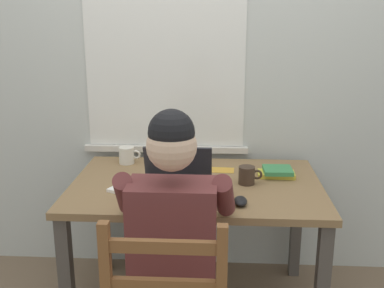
{
  "coord_description": "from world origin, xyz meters",
  "views": [
    {
      "loc": [
        0.11,
        -2.25,
        1.57
      ],
      "look_at": [
        -0.02,
        -0.05,
        0.95
      ],
      "focal_mm": 43.97,
      "sensor_mm": 36.0,
      "label": 1
    }
  ],
  "objects": [
    {
      "name": "coffee_mug_dark",
      "position": [
        0.26,
        -0.0,
        0.77
      ],
      "size": [
        0.12,
        0.08,
        0.09
      ],
      "color": "#38281E",
      "rests_on": "desk"
    },
    {
      "name": "landscape_photo_print",
      "position": [
        0.13,
        0.2,
        0.73
      ],
      "size": [
        0.13,
        0.1,
        0.0
      ],
      "primitive_type": "cube",
      "rotation": [
        0.0,
        0.0,
        -0.05
      ],
      "color": "gold",
      "rests_on": "desk"
    },
    {
      "name": "book_stack_main",
      "position": [
        0.42,
        0.12,
        0.75
      ],
      "size": [
        0.2,
        0.14,
        0.05
      ],
      "color": "gold",
      "rests_on": "desk"
    },
    {
      "name": "seated_person",
      "position": [
        -0.06,
        -0.49,
        0.67
      ],
      "size": [
        0.5,
        0.6,
        1.23
      ],
      "color": "brown",
      "rests_on": "ground"
    },
    {
      "name": "coffee_mug_white",
      "position": [
        -0.41,
        0.3,
        0.77
      ],
      "size": [
        0.12,
        0.09,
        0.1
      ],
      "color": "silver",
      "rests_on": "desk"
    },
    {
      "name": "laptop",
      "position": [
        -0.09,
        -0.17,
        0.78
      ],
      "size": [
        0.33,
        0.31,
        0.22
      ],
      "color": "#232328",
      "rests_on": "desk"
    },
    {
      "name": "computer_mouse",
      "position": [
        0.21,
        -0.27,
        0.74
      ],
      "size": [
        0.06,
        0.1,
        0.03
      ],
      "primitive_type": "ellipsoid",
      "color": "black",
      "rests_on": "desk"
    },
    {
      "name": "paper_pile_near_laptop",
      "position": [
        -0.06,
        -0.02,
        0.73
      ],
      "size": [
        0.26,
        0.16,
        0.01
      ],
      "primitive_type": "cube",
      "rotation": [
        0.0,
        0.0,
        0.03
      ],
      "color": "silver",
      "rests_on": "desk"
    },
    {
      "name": "back_wall",
      "position": [
        -0.0,
        0.49,
        1.3
      ],
      "size": [
        6.0,
        0.08,
        2.6
      ],
      "color": "beige",
      "rests_on": "ground"
    },
    {
      "name": "paper_pile_back_corner",
      "position": [
        -0.31,
        -0.12,
        0.73
      ],
      "size": [
        0.25,
        0.24,
        0.02
      ],
      "primitive_type": "cube",
      "rotation": [
        0.0,
        0.0,
        -0.44
      ],
      "color": "white",
      "rests_on": "desk"
    },
    {
      "name": "desk",
      "position": [
        0.0,
        0.0,
        0.63
      ],
      "size": [
        1.27,
        0.83,
        0.73
      ],
      "color": "olive",
      "rests_on": "ground"
    }
  ]
}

